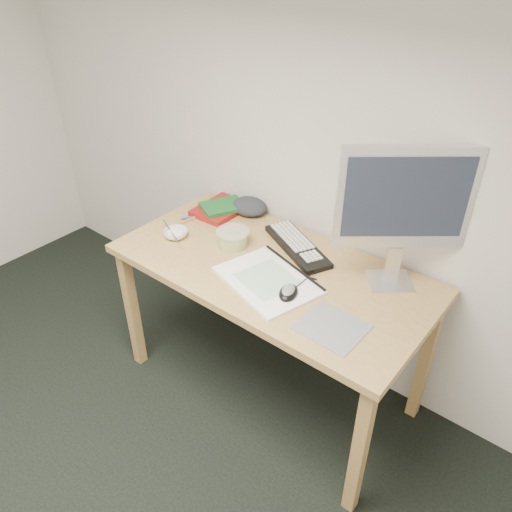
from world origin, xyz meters
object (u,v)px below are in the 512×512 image
(desk, at_px, (271,281))
(monitor, at_px, (404,202))
(keyboard, at_px, (297,246))
(rice_bowl, at_px, (176,234))
(sketchpad, at_px, (268,280))

(desk, bearing_deg, monitor, 25.76)
(desk, height_order, keyboard, keyboard)
(desk, distance_m, monitor, 0.68)
(desk, bearing_deg, rice_bowl, -169.34)
(sketchpad, relative_size, keyboard, 1.00)
(rice_bowl, bearing_deg, desk, 10.66)
(desk, relative_size, rice_bowl, 12.18)
(desk, relative_size, sketchpad, 3.39)
(desk, xyz_separation_m, rice_bowl, (-0.50, -0.09, 0.10))
(rice_bowl, bearing_deg, keyboard, 28.96)
(monitor, bearing_deg, rice_bowl, 158.96)
(monitor, bearing_deg, desk, 166.54)
(sketchpad, relative_size, monitor, 0.70)
(desk, height_order, sketchpad, sketchpad)
(sketchpad, xyz_separation_m, rice_bowl, (-0.55, 0.00, 0.01))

